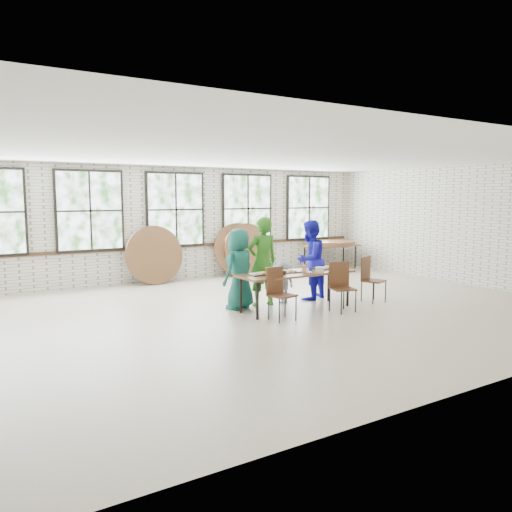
{
  "coord_description": "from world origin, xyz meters",
  "views": [
    {
      "loc": [
        -5.12,
        -7.88,
        2.2
      ],
      "look_at": [
        0.0,
        0.4,
        1.05
      ],
      "focal_mm": 35.0,
      "sensor_mm": 36.0,
      "label": 1
    }
  ],
  "objects_px": {
    "chair_near_left": "(278,289)",
    "storage_table": "(330,247)",
    "dining_table": "(296,275)",
    "chair_near_right": "(341,282)"
  },
  "relations": [
    {
      "from": "chair_near_left",
      "to": "storage_table",
      "type": "height_order",
      "value": "chair_near_left"
    },
    {
      "from": "dining_table",
      "to": "chair_near_left",
      "type": "bearing_deg",
      "value": -147.74
    },
    {
      "from": "storage_table",
      "to": "dining_table",
      "type": "bearing_deg",
      "value": -134.5
    },
    {
      "from": "chair_near_right",
      "to": "storage_table",
      "type": "xyz_separation_m",
      "value": [
        3.54,
        4.51,
        0.13
      ]
    },
    {
      "from": "chair_near_left",
      "to": "chair_near_right",
      "type": "bearing_deg",
      "value": -15.54
    },
    {
      "from": "chair_near_right",
      "to": "storage_table",
      "type": "height_order",
      "value": "chair_near_right"
    },
    {
      "from": "chair_near_right",
      "to": "storage_table",
      "type": "relative_size",
      "value": 0.52
    },
    {
      "from": "chair_near_left",
      "to": "dining_table",
      "type": "bearing_deg",
      "value": 20.22
    },
    {
      "from": "dining_table",
      "to": "storage_table",
      "type": "relative_size",
      "value": 1.32
    },
    {
      "from": "dining_table",
      "to": "chair_near_right",
      "type": "xyz_separation_m",
      "value": [
        0.67,
        -0.55,
        -0.13
      ]
    }
  ]
}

